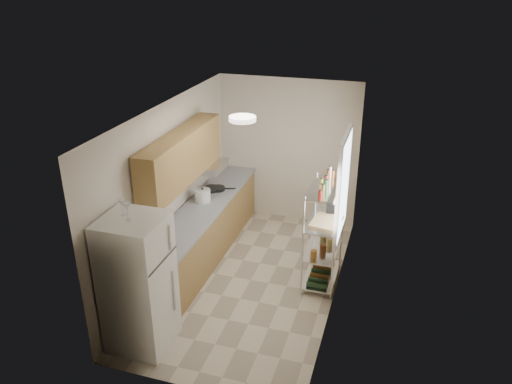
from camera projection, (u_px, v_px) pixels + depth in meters
room at (250, 202)px, 6.94m from camera, size 2.52×4.42×2.62m
counter_run at (204, 231)px, 7.91m from camera, size 0.63×3.51×0.90m
upper_cabinets at (182, 157)px, 7.10m from camera, size 0.33×2.20×0.72m
range_hood at (208, 166)px, 7.95m from camera, size 0.50×0.60×0.12m
window at (343, 186)px, 6.81m from camera, size 0.06×1.00×1.46m
bakers_rack at (325, 214)px, 7.01m from camera, size 0.45×0.90×1.73m
ceiling_dome at (242, 119)px, 6.16m from camera, size 0.34×0.34×0.05m
refrigerator at (138, 283)px, 5.90m from camera, size 0.71×0.71×1.72m
wine_glass_a at (127, 211)px, 5.48m from camera, size 0.08×0.08×0.21m
wine_glass_b at (123, 208)px, 5.60m from camera, size 0.07×0.07×0.19m
rice_cooker at (203, 195)px, 7.85m from camera, size 0.25×0.25×0.20m
frying_pan_large at (211, 189)px, 8.27m from camera, size 0.35×0.35×0.05m
frying_pan_small at (218, 188)px, 8.28m from camera, size 0.31×0.31×0.05m
cutting_board at (326, 222)px, 6.97m from camera, size 0.43×0.53×0.03m
espresso_machine at (332, 205)px, 7.22m from camera, size 0.17×0.23×0.25m
storage_bag at (330, 233)px, 7.48m from camera, size 0.10×0.13×0.14m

